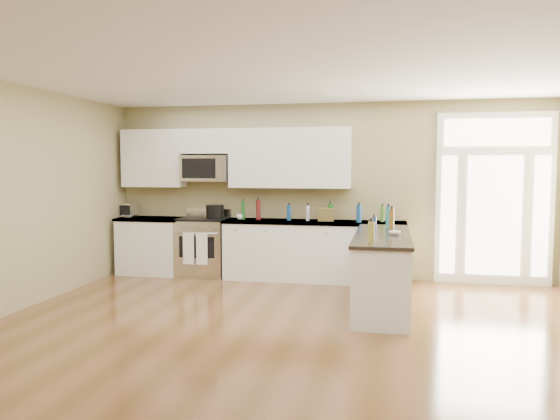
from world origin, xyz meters
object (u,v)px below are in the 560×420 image
(peninsula_cabinet, at_px, (382,273))
(toaster_oven, at_px, (128,210))
(kitchen_range, at_px, (203,247))
(stockpot, at_px, (215,211))

(peninsula_cabinet, height_order, toaster_oven, toaster_oven)
(kitchen_range, relative_size, toaster_oven, 4.00)
(kitchen_range, distance_m, toaster_oven, 1.49)
(peninsula_cabinet, xyz_separation_m, stockpot, (-2.72, 1.53, 0.63))
(stockpot, bearing_deg, kitchen_range, -154.29)
(toaster_oven, bearing_deg, kitchen_range, 9.03)
(peninsula_cabinet, xyz_separation_m, toaster_oven, (-4.28, 1.55, 0.62))
(stockpot, bearing_deg, peninsula_cabinet, -29.38)
(peninsula_cabinet, bearing_deg, toaster_oven, 160.11)
(peninsula_cabinet, distance_m, toaster_oven, 4.59)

